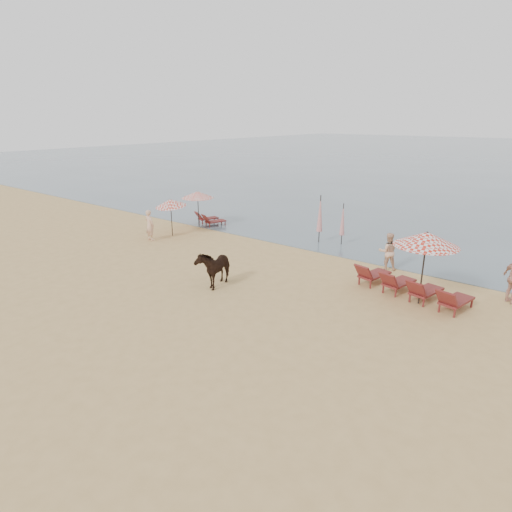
{
  "coord_description": "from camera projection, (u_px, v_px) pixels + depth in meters",
  "views": [
    {
      "loc": [
        10.06,
        -7.85,
        6.42
      ],
      "look_at": [
        0.0,
        5.0,
        1.1
      ],
      "focal_mm": 30.0,
      "sensor_mm": 36.0,
      "label": 1
    }
  ],
  "objects": [
    {
      "name": "lounger_cluster_left",
      "position": [
        209.0,
        219.0,
        26.54
      ],
      "size": [
        1.91,
        1.87,
        0.55
      ],
      "rotation": [
        0.0,
        0.0,
        -0.32
      ],
      "color": "maroon",
      "rests_on": "ground"
    },
    {
      "name": "umbrella_open_right",
      "position": [
        427.0,
        239.0,
        14.69
      ],
      "size": [
        2.2,
        2.2,
        2.69
      ],
      "rotation": [
        0.0,
        0.0,
        -0.14
      ],
      "color": "black",
      "rests_on": "ground"
    },
    {
      "name": "ground",
      "position": [
        160.0,
        326.0,
        13.76
      ],
      "size": [
        120.0,
        120.0,
        0.0
      ],
      "primitive_type": "plane",
      "color": "tan",
      "rests_on": "ground"
    },
    {
      "name": "umbrella_closed_right",
      "position": [
        343.0,
        220.0,
        22.14
      ],
      "size": [
        0.27,
        0.27,
        2.2
      ],
      "rotation": [
        0.0,
        0.0,
        0.35
      ],
      "color": "black",
      "rests_on": "ground"
    },
    {
      "name": "cow",
      "position": [
        214.0,
        267.0,
        16.96
      ],
      "size": [
        1.25,
        1.95,
        1.52
      ],
      "primitive_type": "imported",
      "rotation": [
        0.0,
        0.0,
        0.26
      ],
      "color": "black",
      "rests_on": "ground"
    },
    {
      "name": "beachgoer_left",
      "position": [
        150.0,
        225.0,
        23.13
      ],
      "size": [
        0.63,
        0.44,
        1.68
      ],
      "primitive_type": "imported",
      "rotation": [
        0.0,
        0.0,
        3.09
      ],
      "color": "#DFAA8B",
      "rests_on": "ground"
    },
    {
      "name": "beachgoer_right_a",
      "position": [
        388.0,
        251.0,
        18.62
      ],
      "size": [
        1.03,
        0.98,
        1.67
      ],
      "primitive_type": "imported",
      "rotation": [
        0.0,
        0.0,
        3.74
      ],
      "color": "#DDAB8A",
      "rests_on": "ground"
    },
    {
      "name": "umbrella_open_left_b",
      "position": [
        171.0,
        203.0,
        23.7
      ],
      "size": [
        1.7,
        1.73,
        2.17
      ],
      "rotation": [
        0.0,
        0.0,
        0.37
      ],
      "color": "black",
      "rests_on": "ground"
    },
    {
      "name": "umbrella_closed_left",
      "position": [
        320.0,
        214.0,
        22.44
      ],
      "size": [
        0.31,
        0.31,
        2.57
      ],
      "rotation": [
        0.0,
        0.0,
        0.22
      ],
      "color": "black",
      "rests_on": "ground"
    },
    {
      "name": "lounger_cluster_right",
      "position": [
        409.0,
        286.0,
        15.88
      ],
      "size": [
        4.29,
        2.5,
        0.64
      ],
      "rotation": [
        0.0,
        0.0,
        -0.21
      ],
      "color": "maroon",
      "rests_on": "ground"
    },
    {
      "name": "umbrella_open_left_a",
      "position": [
        198.0,
        195.0,
        25.71
      ],
      "size": [
        1.92,
        1.92,
        2.19
      ],
      "rotation": [
        0.0,
        0.0,
        -0.0
      ],
      "color": "black",
      "rests_on": "ground"
    }
  ]
}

